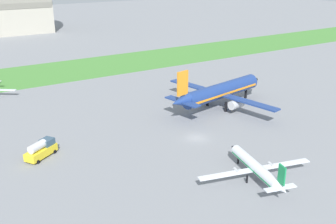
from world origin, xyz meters
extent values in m
plane|color=gray|center=(0.00, 0.00, 0.00)|extent=(600.00, 600.00, 0.00)
cube|color=#478438|center=(0.00, 67.83, 0.04)|extent=(360.00, 28.00, 0.08)
cylinder|color=silver|center=(-1.47, -18.36, 2.21)|extent=(4.91, 13.33, 1.84)
cone|color=black|center=(0.26, -11.19, 2.21)|extent=(2.19, 2.22, 1.81)
cone|color=silver|center=(-3.29, -25.89, 2.44)|extent=(2.22, 2.90, 1.66)
cube|color=#198C4C|center=(-1.47, -18.36, 2.07)|extent=(4.77, 12.63, 0.26)
cube|color=silver|center=(-6.48, -17.53, 1.89)|extent=(10.16, 3.64, 0.18)
cube|color=silver|center=(3.37, -19.91, 1.89)|extent=(10.16, 3.64, 0.18)
cylinder|color=#B7BABF|center=(-4.59, -17.46, 1.89)|extent=(0.92, 1.57, 0.59)
cylinder|color=#B7BABF|center=(1.72, -18.98, 1.89)|extent=(0.92, 1.57, 0.59)
cube|color=#198C4C|center=(-3.20, -25.53, 4.61)|extent=(0.60, 1.66, 2.95)
cube|color=silver|center=(-4.45, -25.23, 2.40)|extent=(2.77, 1.68, 0.15)
cube|color=silver|center=(-1.95, -25.83, 2.40)|extent=(2.77, 1.68, 0.15)
cylinder|color=black|center=(-0.17, -12.99, 0.65)|extent=(0.33, 0.33, 1.29)
cylinder|color=black|center=(-3.46, -18.83, 0.65)|extent=(0.33, 0.33, 1.29)
cylinder|color=black|center=(0.09, -19.69, 0.65)|extent=(0.33, 0.33, 1.29)
cylinder|color=navy|center=(16.36, 12.10, 4.27)|extent=(24.89, 8.37, 3.76)
cone|color=black|center=(29.79, 14.70, 4.27)|extent=(4.06, 4.27, 3.69)
cone|color=navy|center=(2.26, 9.37, 4.74)|extent=(5.34, 4.23, 3.39)
cube|color=orange|center=(16.36, 12.10, 3.99)|extent=(23.56, 8.18, 0.53)
cube|color=navy|center=(14.13, 20.03, 3.62)|extent=(5.47, 16.57, 0.38)
cube|color=navy|center=(17.25, 3.91, 3.62)|extent=(5.47, 16.57, 0.38)
cylinder|color=#B7BABF|center=(14.69, 17.13, 2.27)|extent=(4.42, 2.81, 2.07)
cylinder|color=#B7BABF|center=(16.69, 6.81, 2.27)|extent=(4.42, 2.81, 2.07)
cube|color=orange|center=(2.93, 9.50, 8.89)|extent=(3.11, 1.03, 5.47)
cube|color=navy|center=(2.48, 11.85, 4.65)|extent=(2.92, 5.09, 0.30)
cube|color=navy|center=(3.39, 7.15, 4.65)|extent=(2.92, 5.09, 0.30)
cylinder|color=black|center=(26.44, 14.05, 1.20)|extent=(0.68, 0.68, 2.39)
cylinder|color=black|center=(14.12, 14.68, 1.20)|extent=(0.68, 0.68, 2.39)
cylinder|color=black|center=(15.25, 8.87, 1.20)|extent=(0.68, 0.68, 2.39)
cube|color=yellow|center=(-29.31, 8.23, 1.05)|extent=(6.75, 5.59, 1.40)
cylinder|color=silver|center=(-29.96, 7.80, 2.52)|extent=(3.83, 3.25, 1.54)
cube|color=#334C60|center=(-27.80, 9.24, 2.35)|extent=(3.06, 2.97, 1.20)
cylinder|color=black|center=(-28.08, 10.49, 0.35)|extent=(0.72, 0.59, 0.70)
cylinder|color=black|center=(-26.75, 8.49, 0.35)|extent=(0.72, 0.59, 0.70)
cylinder|color=black|center=(-31.87, 7.98, 0.35)|extent=(0.72, 0.59, 0.70)
cylinder|color=black|center=(-30.55, 5.98, 0.35)|extent=(0.72, 0.59, 0.70)
camera|label=1|loc=(-44.51, -59.95, 33.52)|focal=42.42mm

